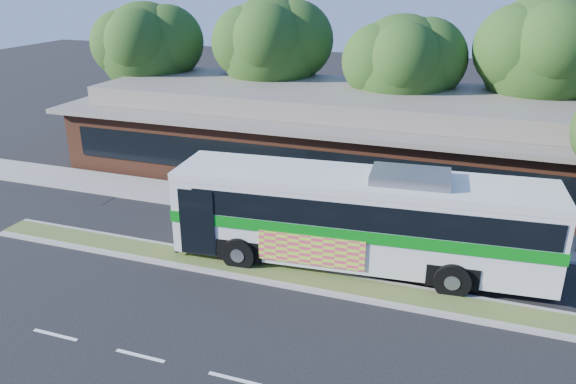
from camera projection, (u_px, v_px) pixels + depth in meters
name	position (u px, v px, depth m)	size (l,w,h in m)	color
ground	(295.00, 288.00, 19.59)	(120.00, 120.00, 0.00)	black
median_strip	(300.00, 278.00, 20.09)	(26.00, 1.10, 0.15)	#445825
sidewalk	(340.00, 216.00, 25.19)	(44.00, 2.60, 0.12)	gray
parking_lot	(66.00, 154.00, 33.92)	(14.00, 12.00, 0.01)	black
plaza_building	(372.00, 134.00, 30.21)	(33.20, 11.20, 4.45)	#5A2D1C
tree_bg_a	(153.00, 47.00, 35.22)	(6.47, 5.80, 8.63)	black
tree_bg_b	(278.00, 46.00, 33.53)	(6.69, 6.00, 9.00)	black
tree_bg_c	(409.00, 65.00, 30.39)	(6.24, 5.60, 8.26)	black
tree_bg_d	(552.00, 52.00, 28.80)	(6.91, 6.20, 9.37)	black
transit_bus	(361.00, 213.00, 20.38)	(13.85, 4.05, 3.84)	silver
sedan	(197.00, 158.00, 30.76)	(2.19, 5.39, 1.56)	silver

